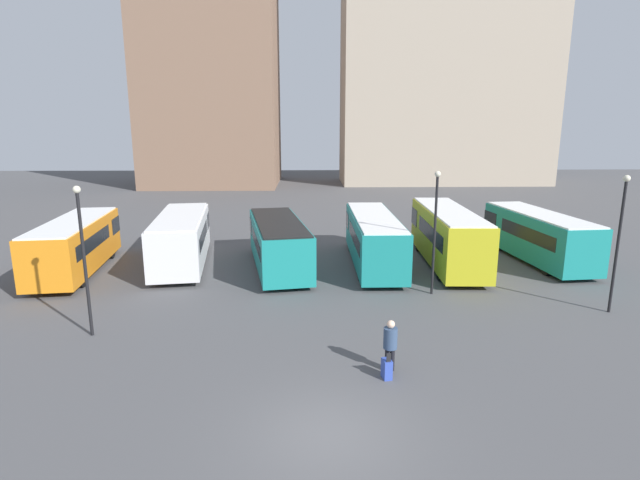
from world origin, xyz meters
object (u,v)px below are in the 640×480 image
Objects in this scene: bus_2 at (278,242)px; traveler at (390,341)px; bus_1 at (182,238)px; bus_0 at (76,244)px; suitcase at (387,369)px; bus_4 at (447,235)px; bus_3 at (374,238)px; bus_5 at (537,235)px; lamp_post_1 at (83,250)px; lamp_post_0 at (619,234)px; lamp_post_2 at (435,223)px.

bus_2 is 5.37× the size of traveler.
traveler is at bearing -150.82° from bus_1.
suitcase is (15.11, -12.34, -1.24)m from bus_0.
bus_4 is 11.07× the size of suitcase.
bus_5 is at bearing -86.37° from bus_3.
suitcase is 0.16× the size of lamp_post_1.
lamp_post_0 is at bearing -126.28° from bus_2.
bus_1 is 1.65× the size of lamp_post_1.
bus_5 is 8.70m from lamp_post_0.
bus_3 reaches higher than suitcase.
traveler is at bearing -134.48° from bus_0.
bus_5 is 9.82m from lamp_post_2.
bus_5 is (15.22, 1.17, 0.08)m from bus_2.
bus_5 is 1.64× the size of lamp_post_1.
suitcase is (-1.32, -13.40, -1.25)m from bus_3.
suitcase is (-0.17, -0.49, -0.72)m from traveler.
lamp_post_1 is at bearing 61.62° from suitcase.
bus_1 is at bearing 90.98° from bus_4.
bus_2 is 5.46m from bus_3.
bus_0 is at bearing 42.51° from traveler.
bus_2 is at bearing 96.59° from bus_3.
traveler is at bearing -16.08° from lamp_post_1.
bus_3 is 13.52m from suitcase.
bus_1 is 1.01× the size of bus_2.
lamp_post_1 is at bearing 110.19° from bus_5.
bus_1 is at bearing -82.38° from bus_0.
bus_5 is (9.79, 0.57, -0.01)m from bus_3.
bus_0 is 0.93× the size of bus_3.
lamp_post_0 is (25.60, -6.84, 1.89)m from bus_0.
lamp_post_0 is (9.17, -7.90, 1.88)m from bus_3.
lamp_post_1 is (-10.76, 3.64, 3.05)m from suitcase.
bus_1 is 10.38× the size of suitcase.
suitcase is 12.26m from lamp_post_0.
suitcase is (-5.57, -13.38, -1.41)m from bus_4.
bus_0 is 5.58m from bus_1.
bus_0 is at bearing 88.46° from bus_5.
bus_1 is 1.61× the size of lamp_post_0.
bus_5 is (5.54, 0.59, -0.17)m from bus_4.
bus_2 is at bearing -106.88° from bus_1.
suitcase is at bearing 174.66° from bus_3.
lamp_post_1 is (-16.33, -9.74, 1.64)m from bus_4.
lamp_post_2 is at bearing -131.51° from bus_2.
lamp_post_0 is (20.19, -8.22, 1.88)m from bus_1.
bus_0 reaches higher than traveler.
bus_1 is at bearing 157.86° from lamp_post_0.
lamp_post_1 is at bearing 134.29° from bus_2.
bus_3 is 9.80m from bus_5.
lamp_post_1 reaches higher than suitcase.
bus_4 is at bearing -32.44° from traveler.
lamp_post_2 is (18.56, -4.22, 1.86)m from bus_0.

